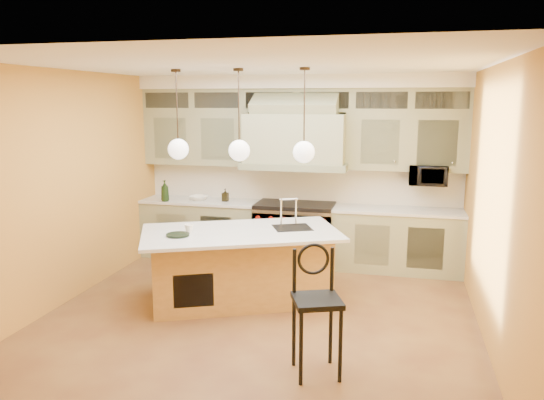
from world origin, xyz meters
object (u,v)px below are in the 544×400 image
(kitchen_island, at_px, (241,264))
(counter_stool, at_px, (316,302))
(range, at_px, (295,233))
(microwave, at_px, (428,175))

(kitchen_island, xyz_separation_m, counter_stool, (1.21, -1.60, 0.22))
(kitchen_island, height_order, counter_stool, kitchen_island)
(range, height_order, counter_stool, counter_stool)
(kitchen_island, bearing_deg, microwave, 13.33)
(range, bearing_deg, kitchen_island, -102.05)
(range, relative_size, kitchen_island, 0.44)
(counter_stool, bearing_deg, kitchen_island, 105.86)
(counter_stool, relative_size, microwave, 2.24)
(kitchen_island, distance_m, counter_stool, 2.02)
(kitchen_island, height_order, microwave, microwave)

